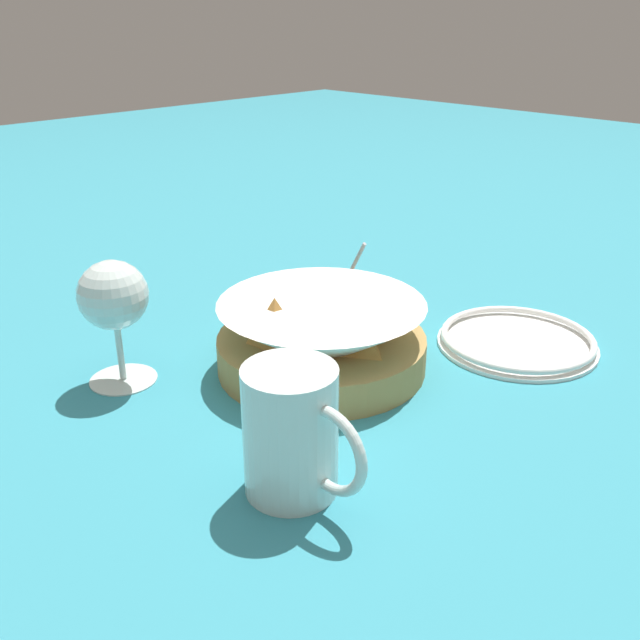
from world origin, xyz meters
TOP-DOWN VIEW (x-y plane):
  - ground_plane at (0.00, 0.00)m, footprint 4.00×4.00m
  - food_basket at (-0.04, -0.00)m, footprint 0.23×0.23m
  - sauce_cup at (-0.14, 0.15)m, footprint 0.07×0.07m
  - wine_glass at (-0.17, -0.17)m, footprint 0.07×0.07m
  - beer_mug at (0.10, -0.17)m, footprint 0.12×0.08m
  - side_plate at (0.09, 0.20)m, footprint 0.19×0.19m

SIDE VIEW (x-z plane):
  - ground_plane at x=0.00m, z-range 0.00..0.00m
  - side_plate at x=0.09m, z-range 0.00..0.01m
  - sauce_cup at x=-0.14m, z-range -0.03..0.07m
  - food_basket at x=-0.04m, z-range -0.01..0.08m
  - beer_mug at x=0.10m, z-range 0.00..0.11m
  - wine_glass at x=-0.17m, z-range 0.03..0.16m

